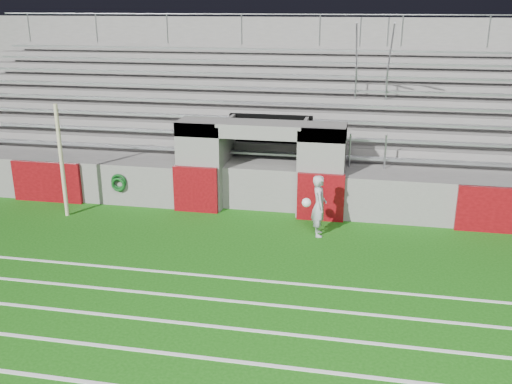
# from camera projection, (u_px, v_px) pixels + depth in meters

# --- Properties ---
(ground) EXTENTS (90.00, 90.00, 0.00)m
(ground) POSITION_uv_depth(u_px,v_px,m) (233.00, 259.00, 13.57)
(ground) COLOR #16540E
(ground) RESTS_ON ground
(field_post) EXTENTS (0.11, 0.11, 3.21)m
(field_post) POSITION_uv_depth(u_px,v_px,m) (62.00, 161.00, 15.84)
(field_post) COLOR #BEB58D
(field_post) RESTS_ON ground
(stadium_structure) EXTENTS (26.00, 8.48, 5.42)m
(stadium_structure) POSITION_uv_depth(u_px,v_px,m) (283.00, 129.00, 20.52)
(stadium_structure) COLOR #64625F
(stadium_structure) RESTS_ON ground
(goalkeeper_with_ball) EXTENTS (0.69, 0.66, 1.63)m
(goalkeeper_with_ball) POSITION_uv_depth(u_px,v_px,m) (319.00, 206.00, 14.71)
(goalkeeper_with_ball) COLOR #9FA2A8
(goalkeeper_with_ball) RESTS_ON ground
(hose_coil) EXTENTS (0.48, 0.14, 0.53)m
(hose_coil) POSITION_uv_depth(u_px,v_px,m) (118.00, 183.00, 16.82)
(hose_coil) COLOR #0B3B12
(hose_coil) RESTS_ON ground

